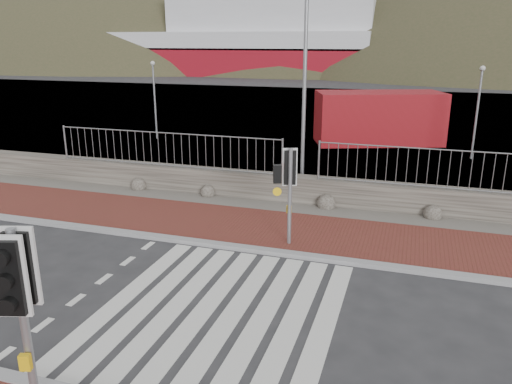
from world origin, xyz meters
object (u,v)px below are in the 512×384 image
(ferry, at_px, (233,38))
(traffic_signal_far, at_px, (289,176))
(shipping_container, at_px, (378,118))
(streetlight, at_px, (309,74))
(traffic_signal_near, at_px, (19,289))

(ferry, height_order, traffic_signal_far, ferry)
(ferry, xyz_separation_m, shipping_container, (26.25, -49.58, -4.04))
(traffic_signal_far, relative_size, streetlight, 0.36)
(ferry, xyz_separation_m, streetlight, (24.64, -59.78, -1.22))
(traffic_signal_near, height_order, shipping_container, traffic_signal_near)
(traffic_signal_near, height_order, traffic_signal_far, traffic_signal_near)
(traffic_signal_near, xyz_separation_m, streetlight, (1.26, 11.73, 2.01))
(traffic_signal_near, height_order, streetlight, streetlight)
(shipping_container, bearing_deg, traffic_signal_far, -114.15)
(streetlight, bearing_deg, traffic_signal_near, -104.94)
(ferry, height_order, shipping_container, ferry)
(traffic_signal_far, height_order, streetlight, streetlight)
(ferry, distance_m, streetlight, 64.67)
(traffic_signal_far, distance_m, shipping_container, 14.75)
(ferry, relative_size, streetlight, 6.80)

